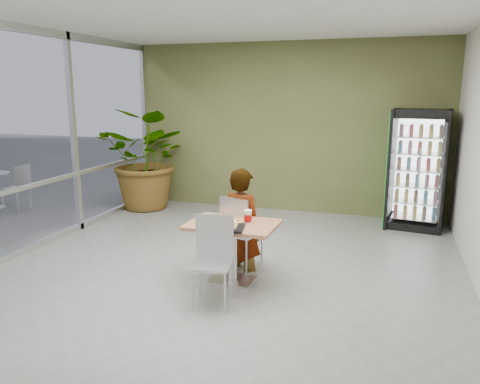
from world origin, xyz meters
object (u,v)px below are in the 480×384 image
dining_table (233,240)px  cafeteria_tray (223,228)px  soda_cup (248,217)px  beverage_fridge (418,170)px  chair_near (213,252)px  potted_plant (149,159)px  chair_far (238,227)px  seated_woman (242,230)px

dining_table → cafeteria_tray: 0.35m
dining_table → cafeteria_tray: bearing=-96.0°
dining_table → soda_cup: 0.35m
cafeteria_tray → beverage_fridge: bearing=57.1°
chair_near → potted_plant: size_ratio=0.49×
chair_far → beverage_fridge: bearing=-112.8°
seated_woman → soda_cup: (0.23, -0.49, 0.31)m
dining_table → seated_woman: (-0.05, 0.51, -0.02)m
chair_near → potted_plant: potted_plant is taller
cafeteria_tray → dining_table: bearing=84.0°
soda_cup → dining_table: bearing=-176.0°
seated_woman → soda_cup: seated_woman is taller
seated_woman → cafeteria_tray: size_ratio=3.43×
chair_near → beverage_fridge: (2.24, 3.73, 0.44)m
dining_table → potted_plant: potted_plant is taller
seated_woman → cafeteria_tray: seated_woman is taller
chair_near → seated_woman: 1.06m
chair_far → soda_cup: bearing=137.9°
seated_woman → cafeteria_tray: (0.02, -0.77, 0.25)m
dining_table → seated_woman: 0.51m
soda_cup → beverage_fridge: beverage_fridge is taller
potted_plant → dining_table: bearing=-47.3°
beverage_fridge → chair_far: bearing=-122.2°
chair_far → potted_plant: bearing=-26.3°
potted_plant → soda_cup: bearing=-45.3°
seated_woman → potted_plant: (-2.71, 2.48, 0.47)m
dining_table → chair_near: bearing=-94.3°
chair_far → potted_plant: size_ratio=0.49×
beverage_fridge → potted_plant: bearing=-170.0°
chair_far → seated_woman: (0.03, 0.05, -0.05)m
dining_table → cafeteria_tray: (-0.03, -0.26, 0.23)m
chair_far → soda_cup: 0.58m
dining_table → potted_plant: (-2.75, 2.99, 0.45)m
cafeteria_tray → seated_woman: bearing=91.4°
chair_far → seated_woman: seated_woman is taller
dining_table → chair_far: chair_far is taller
dining_table → soda_cup: bearing=4.0°
dining_table → seated_woman: bearing=95.3°
soda_cup → beverage_fridge: (2.02, 3.17, 0.17)m
chair_far → beverage_fridge: size_ratio=0.48×
dining_table → potted_plant: size_ratio=0.54×
chair_far → beverage_fridge: beverage_fridge is taller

